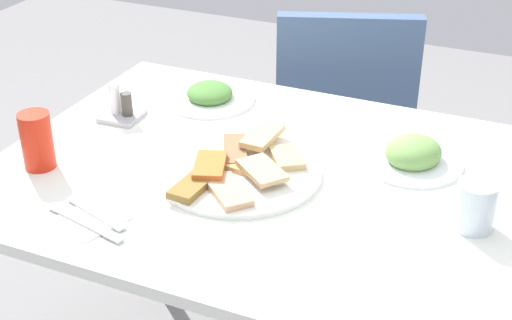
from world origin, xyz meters
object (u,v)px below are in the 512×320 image
at_px(pide_platter, 239,170).
at_px(dining_chair, 342,128).
at_px(salad_plate_rice, 413,155).
at_px(fork, 85,222).
at_px(drinking_glass, 475,206).
at_px(spoon, 96,213).
at_px(salad_plate_greens, 210,95).
at_px(condiment_caddy, 121,109).
at_px(dining_table, 267,206).
at_px(paper_napkin, 91,219).
at_px(soda_can, 37,141).

bearing_deg(pide_platter, dining_chair, 91.32).
bearing_deg(pide_platter, salad_plate_rice, 30.95).
xyz_separation_m(dining_chair, fork, (-0.16, -1.06, 0.26)).
xyz_separation_m(drinking_glass, spoon, (-0.65, -0.24, -0.04)).
height_order(dining_chair, salad_plate_greens, dining_chair).
height_order(pide_platter, fork, pide_platter).
xyz_separation_m(fork, condiment_caddy, (-0.19, 0.41, 0.02)).
relative_size(dining_table, dining_chair, 1.25).
bearing_deg(drinking_glass, dining_chair, 121.93).
bearing_deg(salad_plate_rice, paper_napkin, -137.71).
distance_m(salad_plate_greens, soda_can, 0.48).
height_order(pide_platter, drinking_glass, drinking_glass).
height_order(dining_chair, paper_napkin, dining_chair).
bearing_deg(dining_table, fork, -125.88).
bearing_deg(soda_can, salad_plate_rice, 24.56).
distance_m(soda_can, drinking_glass, 0.88).
bearing_deg(condiment_caddy, drinking_glass, -8.90).
distance_m(dining_table, dining_chair, 0.77).
height_order(fork, spoon, same).
bearing_deg(salad_plate_greens, soda_can, -111.57).
distance_m(dining_table, soda_can, 0.50).
bearing_deg(dining_table, salad_plate_greens, 135.09).
height_order(pide_platter, salad_plate_rice, salad_plate_rice).
height_order(dining_table, condiment_caddy, condiment_caddy).
xyz_separation_m(salad_plate_greens, condiment_caddy, (-0.15, -0.17, 0.01)).
bearing_deg(drinking_glass, salad_plate_rice, 129.30).
bearing_deg(soda_can, drinking_glass, 8.84).
xyz_separation_m(dining_table, pide_platter, (-0.05, -0.04, 0.10)).
distance_m(salad_plate_rice, soda_can, 0.78).
distance_m(pide_platter, condiment_caddy, 0.39).
bearing_deg(fork, condiment_caddy, 127.74).
xyz_separation_m(salad_plate_greens, salad_plate_rice, (0.54, -0.12, 0.01)).
relative_size(drinking_glass, spoon, 0.58).
relative_size(drinking_glass, paper_napkin, 0.84).
distance_m(dining_table, fork, 0.40).
bearing_deg(condiment_caddy, salad_plate_rice, 4.93).
distance_m(salad_plate_greens, fork, 0.59).
bearing_deg(soda_can, salad_plate_greens, 68.43).
xyz_separation_m(dining_chair, pide_platter, (0.02, -0.78, 0.27)).
bearing_deg(paper_napkin, fork, -90.00).
relative_size(salad_plate_greens, spoon, 1.39).
xyz_separation_m(soda_can, condiment_caddy, (0.03, 0.27, -0.04)).
height_order(salad_plate_rice, condiment_caddy, condiment_caddy).
distance_m(salad_plate_rice, drinking_glass, 0.25).
distance_m(salad_plate_rice, paper_napkin, 0.67).
bearing_deg(salad_plate_greens, salad_plate_rice, -12.13).
xyz_separation_m(paper_napkin, fork, (0.00, -0.02, 0.00)).
height_order(drinking_glass, condiment_caddy, drinking_glass).
bearing_deg(spoon, dining_chair, 99.95).
bearing_deg(fork, salad_plate_rice, 56.84).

